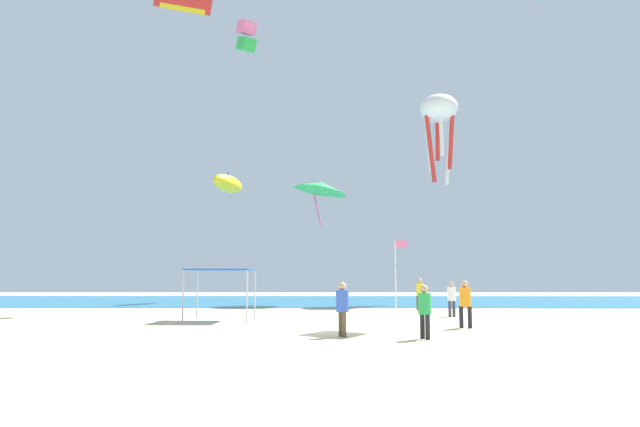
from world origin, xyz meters
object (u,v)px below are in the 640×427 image
at_px(person_far_shore, 425,307).
at_px(person_rightmost, 420,292).
at_px(canopy_tent, 221,272).
at_px(person_leftmost, 342,305).
at_px(kite_box_pink, 246,36).
at_px(banner_flag, 397,272).
at_px(kite_delta_green, 321,187).
at_px(person_near_tent, 465,300).
at_px(kite_parafoil_red, 183,0).
at_px(kite_inflatable_yellow, 228,184).
at_px(kite_octopus_white, 439,113).
at_px(person_central, 452,296).

bearing_deg(person_far_shore, person_rightmost, -31.65).
relative_size(canopy_tent, person_far_shore, 1.67).
height_order(person_leftmost, kite_box_pink, kite_box_pink).
height_order(banner_flag, kite_delta_green, kite_delta_green).
bearing_deg(person_rightmost, person_near_tent, -50.07).
height_order(person_rightmost, kite_parafoil_red, kite_parafoil_red).
bearing_deg(person_near_tent, kite_delta_green, 127.13).
height_order(person_rightmost, kite_inflatable_yellow, kite_inflatable_yellow).
xyz_separation_m(kite_box_pink, kite_delta_green, (5.04, 5.12, -9.68)).
xyz_separation_m(kite_octopus_white, kite_box_pink, (-14.63, -7.84, 3.17)).
xyz_separation_m(kite_octopus_white, kite_inflatable_yellow, (-17.40, 1.40, -5.54)).
distance_m(kite_parafoil_red, kite_box_pink, 9.23).
relative_size(person_central, banner_flag, 0.47).
relative_size(banner_flag, kite_inflatable_yellow, 0.73).
bearing_deg(kite_octopus_white, canopy_tent, -35.29).
relative_size(person_near_tent, kite_parafoil_red, 0.34).
distance_m(canopy_tent, person_rightmost, 13.63).
bearing_deg(kite_box_pink, person_leftmost, 67.22).
relative_size(canopy_tent, person_rightmost, 1.51).
relative_size(person_far_shore, kite_box_pink, 0.74).
bearing_deg(kite_octopus_white, person_far_shore, -11.11).
bearing_deg(person_far_shore, kite_inflatable_yellow, -0.66).
distance_m(person_rightmost, kite_inflatable_yellow, 20.09).
relative_size(person_far_shore, kite_inflatable_yellow, 0.34).
bearing_deg(kite_parafoil_red, person_leftmost, -36.90).
bearing_deg(person_central, canopy_tent, -25.09).
bearing_deg(canopy_tent, kite_inflatable_yellow, 99.72).
bearing_deg(person_rightmost, person_far_shore, -57.78).
height_order(canopy_tent, person_central, canopy_tent).
bearing_deg(person_near_tent, kite_inflatable_yellow, 140.32).
bearing_deg(person_leftmost, kite_parafoil_red, 9.51).
bearing_deg(person_leftmost, canopy_tent, 19.72).
bearing_deg(person_rightmost, kite_octopus_white, 112.05).
xyz_separation_m(canopy_tent, kite_octopus_white, (13.95, 18.73, 13.09)).
distance_m(person_rightmost, kite_parafoil_red, 29.20).
xyz_separation_m(person_far_shore, kite_inflatable_yellow, (-11.54, 27.86, 8.76)).
bearing_deg(person_far_shore, person_near_tent, -52.22).
height_order(banner_flag, kite_parafoil_red, kite_parafoil_red).
bearing_deg(kite_octopus_white, person_near_tent, -7.74).
bearing_deg(kite_box_pink, kite_octopus_white, 166.48).
bearing_deg(kite_inflatable_yellow, person_near_tent, 44.36).
xyz_separation_m(kite_box_pink, kite_inflatable_yellow, (-2.77, 9.24, -8.72)).
distance_m(canopy_tent, kite_parafoil_red, 27.45).
xyz_separation_m(banner_flag, kite_box_pink, (-8.95, 9.63, 16.24)).
relative_size(person_near_tent, kite_delta_green, 0.39).
bearing_deg(banner_flag, person_leftmost, -108.83).
relative_size(person_near_tent, banner_flag, 0.49).
height_order(banner_flag, kite_inflatable_yellow, kite_inflatable_yellow).
xyz_separation_m(person_rightmost, kite_inflatable_yellow, (-13.98, 11.55, 8.65)).
bearing_deg(kite_inflatable_yellow, person_central, 54.16).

